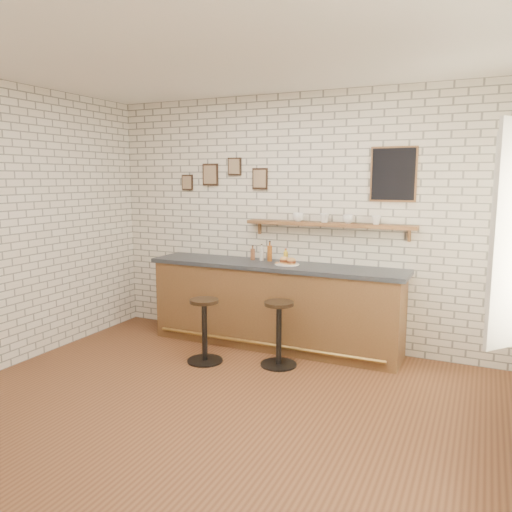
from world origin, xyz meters
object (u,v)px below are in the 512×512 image
object	(u,v)px
shelf_cup_c	(348,219)
shelf_cup_d	(376,220)
bitters_bottle_amber	(270,253)
bar_stool_right	(279,332)
bar_counter	(274,305)
shelf_cup_a	(298,217)
bitters_bottle_brown	(253,254)
shelf_cup_b	(325,218)
sandwich_plate	(287,264)
condiment_bottle_yellow	(286,257)
bar_stool_left	(205,328)
bitters_bottle_white	(262,254)
ciabatta_sandwich	(288,261)

from	to	relation	value
shelf_cup_c	shelf_cup_d	xyz separation A→B (m)	(0.31, 0.00, -0.00)
bitters_bottle_amber	bar_stool_right	xyz separation A→B (m)	(0.41, -0.71, -0.73)
bar_counter	bitters_bottle_amber	world-z (taller)	bitters_bottle_amber
bar_stool_right	shelf_cup_a	world-z (taller)	shelf_cup_a
bar_stool_right	bitters_bottle_brown	bearing A→B (deg)	132.31
shelf_cup_c	shelf_cup_b	bearing A→B (deg)	91.61
bar_counter	sandwich_plate	xyz separation A→B (m)	(0.16, -0.01, 0.51)
condiment_bottle_yellow	bitters_bottle_amber	bearing A→B (deg)	180.00
sandwich_plate	condiment_bottle_yellow	bearing A→B (deg)	117.56
sandwich_plate	bar_stool_left	world-z (taller)	sandwich_plate
bitters_bottle_white	shelf_cup_c	distance (m)	1.14
bitters_bottle_brown	shelf_cup_c	distance (m)	1.26
bitters_bottle_brown	bar_stool_right	distance (m)	1.19
bitters_bottle_brown	shelf_cup_b	bearing A→B (deg)	4.26
ciabatta_sandwich	bitters_bottle_amber	xyz separation A→B (m)	(-0.29, 0.14, 0.05)
shelf_cup_a	condiment_bottle_yellow	bearing A→B (deg)	178.77
bitters_bottle_brown	bar_stool_right	bearing A→B (deg)	-47.69
bar_stool_left	bitters_bottle_amber	bearing A→B (deg)	68.55
bitters_bottle_white	bitters_bottle_amber	distance (m)	0.11
shelf_cup_d	shelf_cup_a	bearing A→B (deg)	156.96
bitters_bottle_brown	ciabatta_sandwich	bearing A→B (deg)	-15.30
ciabatta_sandwich	bar_stool_left	size ratio (longest dim) A/B	0.33
sandwich_plate	bitters_bottle_amber	bearing A→B (deg)	153.22
bar_stool_right	shelf_cup_c	bearing A→B (deg)	55.79
shelf_cup_d	bar_stool_left	bearing A→B (deg)	-171.22
condiment_bottle_yellow	shelf_cup_b	distance (m)	0.66
ciabatta_sandwich	bar_stool_right	world-z (taller)	ciabatta_sandwich
bitters_bottle_white	bitters_bottle_amber	size ratio (longest dim) A/B	0.82
bar_counter	bitters_bottle_amber	bearing A→B (deg)	131.78
condiment_bottle_yellow	shelf_cup_d	world-z (taller)	shelf_cup_d
bitters_bottle_brown	shelf_cup_a	bearing A→B (deg)	6.68
bar_counter	shelf_cup_b	xyz separation A→B (m)	(0.54, 0.20, 1.04)
bar_stool_left	shelf_cup_a	distance (m)	1.70
sandwich_plate	shelf_cup_b	size ratio (longest dim) A/B	2.53
bitters_bottle_amber	shelf_cup_d	bearing A→B (deg)	3.02
shelf_cup_c	shelf_cup_d	bearing A→B (deg)	-88.39
bitters_bottle_amber	shelf_cup_d	world-z (taller)	shelf_cup_d
bitters_bottle_amber	shelf_cup_a	size ratio (longest dim) A/B	1.90
shelf_cup_c	bar_counter	bearing A→B (deg)	105.39
shelf_cup_a	ciabatta_sandwich	bearing A→B (deg)	-130.47
ciabatta_sandwich	bitters_bottle_amber	distance (m)	0.33
sandwich_plate	shelf_cup_a	size ratio (longest dim) A/B	2.16
bitters_bottle_amber	shelf_cup_b	size ratio (longest dim) A/B	2.22
bitters_bottle_brown	shelf_cup_d	bearing A→B (deg)	2.56
condiment_bottle_yellow	shelf_cup_b	xyz separation A→B (m)	(0.45, 0.07, 0.47)
ciabatta_sandwich	bitters_bottle_white	distance (m)	0.43
shelf_cup_a	bar_stool_right	bearing A→B (deg)	-112.66
sandwich_plate	shelf_cup_c	distance (m)	0.87
bar_counter	shelf_cup_a	world-z (taller)	shelf_cup_a
bar_counter	shelf_cup_b	size ratio (longest dim) A/B	28.01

